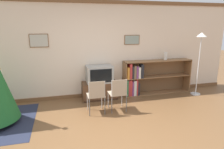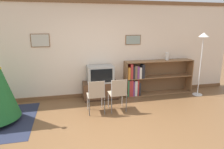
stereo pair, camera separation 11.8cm
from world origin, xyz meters
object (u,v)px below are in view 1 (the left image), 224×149
tv_console (100,90)px  standing_lamp (200,48)px  folding_chair_left (96,95)px  vase (166,56)px  bookshelf (145,78)px  folding_chair_right (118,93)px  television (100,74)px

tv_console → standing_lamp: standing_lamp is taller
folding_chair_left → vase: (2.32, 1.04, 0.66)m
tv_console → bookshelf: bearing=2.6°
folding_chair_left → bookshelf: 1.94m
folding_chair_left → standing_lamp: standing_lamp is taller
folding_chair_right → vase: (1.79, 1.04, 0.66)m
television → folding_chair_left: (-0.26, -0.94, -0.25)m
tv_console → vase: bearing=2.6°
folding_chair_right → vase: bearing=30.1°
tv_console → television: size_ratio=1.37×
folding_chair_right → standing_lamp: standing_lamp is taller
bookshelf → vase: bearing=2.7°
television → folding_chair_left: size_ratio=0.87×
television → standing_lamp: size_ratio=0.39×
bookshelf → standing_lamp: (1.49, -0.44, 0.91)m
standing_lamp → folding_chair_left: bearing=-169.7°
folding_chair_left → standing_lamp: 3.33m
folding_chair_left → vase: 2.62m
folding_chair_right → standing_lamp: (2.62, 0.57, 0.94)m
television → bookshelf: size_ratio=0.34×
tv_console → vase: vase is taller
folding_chair_right → bookshelf: bearing=41.8°
bookshelf → vase: vase is taller
tv_console → bookshelf: bookshelf is taller
bookshelf → folding_chair_left: bearing=-148.7°
vase → tv_console: bearing=-177.4°
folding_chair_right → standing_lamp: size_ratio=0.45×
television → standing_lamp: (2.88, -0.37, 0.69)m
folding_chair_left → bookshelf: bearing=31.3°
bookshelf → standing_lamp: bearing=-16.3°
tv_console → bookshelf: (1.39, 0.06, 0.26)m
television → folding_chair_right: television is taller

